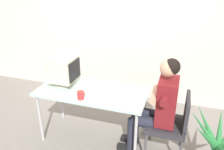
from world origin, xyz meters
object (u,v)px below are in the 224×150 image
at_px(keyboard, 85,88).
at_px(desk_mug, 81,95).
at_px(person_seated, 158,105).
at_px(office_chair, 172,122).
at_px(desk, 92,94).
at_px(crt_monitor, 63,69).

bearing_deg(keyboard, desk_mug, -77.71).
bearing_deg(person_seated, office_chair, 0.00).
xyz_separation_m(desk, keyboard, (-0.10, -0.00, 0.07)).
xyz_separation_m(crt_monitor, desk_mug, (0.38, -0.29, -0.18)).
bearing_deg(keyboard, person_seated, -1.23).
xyz_separation_m(office_chair, desk_mug, (-1.07, -0.23, 0.31)).
height_order(crt_monitor, person_seated, person_seated).
bearing_deg(office_chair, crt_monitor, 177.74).
bearing_deg(keyboard, office_chair, -1.02).
distance_m(keyboard, desk_mug, 0.26).
relative_size(office_chair, person_seated, 0.66).
relative_size(keyboard, person_seated, 0.34).
height_order(desk, crt_monitor, crt_monitor).
height_order(desk, person_seated, person_seated).
height_order(crt_monitor, desk_mug, crt_monitor).
height_order(desk, office_chair, office_chair).
bearing_deg(desk, office_chair, -1.15).
height_order(office_chair, desk_mug, office_chair).
distance_m(desk, crt_monitor, 0.51).
bearing_deg(crt_monitor, desk, -4.95).
bearing_deg(desk_mug, office_chair, 11.99).
height_order(keyboard, desk_mug, desk_mug).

